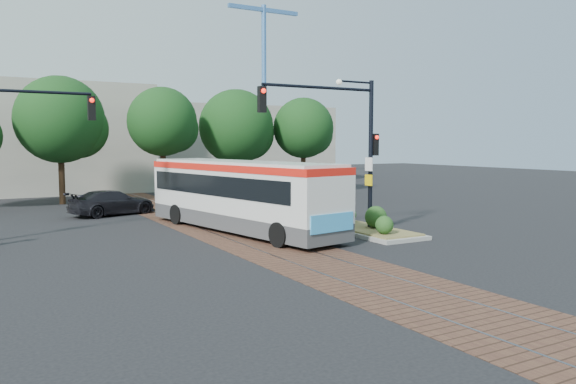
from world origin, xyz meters
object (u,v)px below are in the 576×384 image
at_px(signal_pole_main, 346,131).
at_px(traffic_island, 366,225).
at_px(parked_car, 113,203).
at_px(city_bus, 240,192).

bearing_deg(signal_pole_main, traffic_island, -5.36).
height_order(traffic_island, parked_car, parked_car).
relative_size(city_bus, signal_pole_main, 1.86).
distance_m(traffic_island, signal_pole_main, 3.95).
relative_size(city_bus, parked_car, 2.52).
xyz_separation_m(city_bus, signal_pole_main, (3.40, -2.82, 2.52)).
bearing_deg(signal_pole_main, city_bus, 140.32).
bearing_deg(traffic_island, signal_pole_main, 174.64).
height_order(city_bus, parked_car, city_bus).
distance_m(city_bus, signal_pole_main, 5.08).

